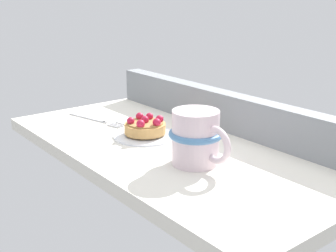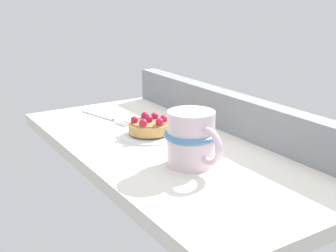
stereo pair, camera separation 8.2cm
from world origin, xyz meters
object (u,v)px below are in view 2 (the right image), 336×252
object	(u,v)px
coffee_mug	(192,138)
dessert_fork	(106,117)
raspberry_tart	(149,126)
dessert_plate	(149,134)

from	to	relation	value
coffee_mug	dessert_fork	size ratio (longest dim) A/B	0.76
coffee_mug	dessert_fork	xyz separation A→B (cm)	(-33.47, -0.62, -4.48)
raspberry_tart	dessert_fork	bearing A→B (deg)	-171.78
raspberry_tart	dessert_fork	xyz separation A→B (cm)	(-16.07, -2.32, -1.83)
raspberry_tart	coffee_mug	distance (cm)	17.68
raspberry_tart	dessert_plate	bearing A→B (deg)	-170.46
coffee_mug	dessert_fork	distance (cm)	33.77
dessert_plate	dessert_fork	size ratio (longest dim) A/B	0.77
dessert_fork	dessert_plate	bearing A→B (deg)	8.22
dessert_plate	raspberry_tart	xyz separation A→B (cm)	(0.03, 0.01, 1.77)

